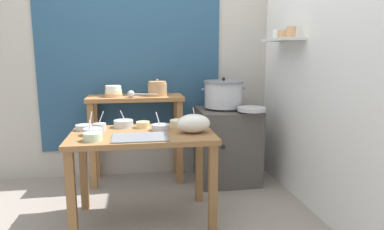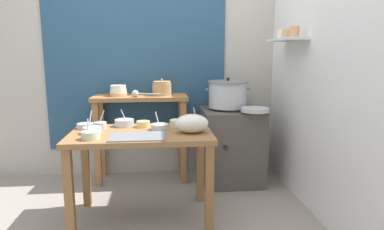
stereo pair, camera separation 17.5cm
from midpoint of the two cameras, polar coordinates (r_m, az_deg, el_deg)
name	(u,v)px [view 2 (the right image)]	position (r m, az deg, el deg)	size (l,w,h in m)	color
ground_plane	(151,214)	(2.95, -5.17, -16.34)	(9.00, 9.00, 0.00)	gray
wall_back	(158,56)	(3.74, -4.33, 9.95)	(4.40, 0.12, 2.60)	#B2ADA3
wall_right	(311,56)	(3.17, 20.92, 9.23)	(0.30, 3.20, 2.60)	white
prep_table	(142,146)	(2.69, -6.64, -5.15)	(1.10, 0.66, 0.72)	olive
back_shelf_table	(141,117)	(3.53, -7.20, -0.30)	(0.96, 0.40, 0.90)	#9E6B3D
stove_block	(231,145)	(3.57, 7.97, -5.08)	(0.60, 0.61, 0.78)	#4C4742
steamer_pot	(228,94)	(3.48, 7.47, 3.50)	(0.46, 0.41, 0.31)	#B7BABF
clay_pot	(162,88)	(3.49, -3.66, 4.49)	(0.19, 0.19, 0.17)	tan
bowl_stack_enamel	(118,91)	(3.48, -10.89, 3.99)	(0.17, 0.17, 0.11)	tan
ladle	(136,94)	(3.38, -7.86, 3.60)	(0.29, 0.13, 0.07)	#B7BABF
serving_tray	(137,137)	(2.50, -7.19, -3.62)	(0.40, 0.28, 0.01)	slate
plastic_bag	(192,123)	(2.60, 1.88, -1.44)	(0.26, 0.18, 0.15)	silver
wide_pan	(255,110)	(3.28, 12.06, 0.86)	(0.27, 0.27, 0.04)	#B7BABF
prep_bowl_0	(124,122)	(2.89, -9.61, -1.26)	(0.16, 0.16, 0.15)	#B7BABF
prep_bowl_1	(100,125)	(2.81, -13.47, -1.70)	(0.10, 0.10, 0.15)	#B7BABF
prep_bowl_2	(179,123)	(2.83, -0.51, -1.35)	(0.15, 0.15, 0.06)	beige
prep_bowl_3	(85,126)	(2.87, -15.86, -1.76)	(0.13, 0.13, 0.04)	#B7BABF
prep_bowl_4	(143,124)	(2.83, -6.48, -1.49)	(0.11, 0.11, 0.05)	#E5C684
prep_bowl_5	(160,126)	(2.72, -3.62, -1.96)	(0.14, 0.14, 0.15)	#B7BABF
prep_bowl_6	(92,130)	(2.67, -14.67, -2.44)	(0.14, 0.14, 0.18)	#B7BABF
prep_bowl_7	(91,135)	(2.50, -14.78, -3.25)	(0.13, 0.13, 0.15)	#B7D1AD
prep_bowl_8	(197,122)	(2.91, 2.51, -1.14)	(0.11, 0.11, 0.15)	tan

